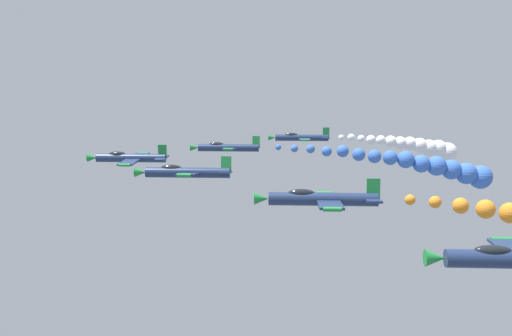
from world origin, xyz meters
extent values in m
cylinder|color=navy|center=(6.71, 16.48, 139.64)|extent=(1.12, 9.00, 1.12)
cone|color=#1E8438|center=(6.71, 21.58, 139.64)|extent=(1.06, 1.20, 1.06)
cube|color=navy|center=(6.72, 16.08, 139.54)|extent=(9.20, 1.90, 0.35)
cylinder|color=#1E8438|center=(2.12, 16.08, 139.45)|extent=(0.37, 1.40, 0.37)
cylinder|color=#1E8438|center=(11.31, 16.08, 139.62)|extent=(0.37, 1.40, 0.37)
cube|color=navy|center=(6.71, 12.48, 139.69)|extent=(3.80, 1.20, 0.25)
cube|color=#1E8438|center=(6.70, 12.38, 140.60)|extent=(0.17, 1.10, 1.60)
ellipsoid|color=black|center=(6.70, 18.28, 140.13)|extent=(0.81, 2.20, 0.71)
cylinder|color=navy|center=(-5.91, 6.98, 139.99)|extent=(1.24, 9.00, 1.24)
cone|color=#1E8438|center=(-5.91, 12.08, 139.99)|extent=(1.18, 1.20, 1.18)
cube|color=navy|center=(-5.92, 6.58, 139.89)|extent=(9.14, 1.90, 1.44)
cylinder|color=#1E8438|center=(-10.48, 6.58, 140.52)|extent=(0.41, 1.40, 0.41)
cylinder|color=#1E8438|center=(-1.37, 6.58, 139.25)|extent=(0.41, 1.40, 0.41)
cube|color=navy|center=(-5.90, 2.98, 140.03)|extent=(3.79, 1.20, 0.70)
cube|color=#1E8438|center=(-5.78, 2.88, 140.94)|extent=(0.36, 1.10, 1.60)
ellipsoid|color=black|center=(-5.84, 8.78, 140.48)|extent=(0.89, 2.20, 0.80)
cylinder|color=navy|center=(18.63, 5.03, 139.51)|extent=(1.21, 9.00, 1.21)
cone|color=#1E8438|center=(18.63, 10.13, 139.51)|extent=(1.15, 1.20, 1.15)
cube|color=navy|center=(18.62, 4.63, 139.41)|extent=(9.17, 1.90, 1.18)
cylinder|color=#1E8438|center=(14.05, 4.63, 139.91)|extent=(0.40, 1.40, 0.40)
cylinder|color=#1E8438|center=(23.19, 4.63, 138.91)|extent=(0.40, 1.40, 0.40)
cube|color=navy|center=(18.64, 1.03, 139.56)|extent=(3.80, 1.20, 0.59)
cube|color=#1E8438|center=(18.74, 0.93, 140.47)|extent=(0.31, 1.10, 1.61)
ellipsoid|color=black|center=(18.69, 6.83, 140.00)|extent=(0.87, 2.20, 0.78)
sphere|color=blue|center=(18.79, -2.35, 139.62)|extent=(0.88, 0.88, 0.88)
sphere|color=blue|center=(18.61, -4.73, 139.47)|extent=(1.10, 1.10, 1.10)
sphere|color=blue|center=(18.85, -7.12, 139.38)|extent=(1.28, 1.28, 1.28)
sphere|color=blue|center=(18.92, -9.50, 139.03)|extent=(1.51, 1.51, 1.51)
sphere|color=blue|center=(19.24, -11.89, 139.04)|extent=(1.80, 1.80, 1.80)
sphere|color=blue|center=(19.28, -14.27, 138.55)|extent=(1.95, 1.95, 1.95)
sphere|color=blue|center=(19.68, -16.66, 138.23)|extent=(2.03, 2.03, 2.03)
sphere|color=blue|center=(20.02, -19.04, 138.00)|extent=(2.21, 2.21, 2.21)
sphere|color=blue|center=(20.46, -21.42, 137.67)|extent=(2.60, 2.60, 2.60)
sphere|color=blue|center=(20.76, -23.81, 137.00)|extent=(2.65, 2.65, 2.65)
sphere|color=blue|center=(21.11, -26.19, 136.65)|extent=(2.99, 2.99, 2.99)
sphere|color=blue|center=(21.70, -28.58, 136.01)|extent=(3.03, 3.03, 3.03)
sphere|color=blue|center=(22.03, -30.96, 135.37)|extent=(3.28, 3.28, 3.28)
sphere|color=blue|center=(22.72, -33.34, 134.70)|extent=(3.62, 3.62, 3.62)
cylinder|color=navy|center=(-19.13, -6.52, 140.15)|extent=(1.18, 9.00, 1.18)
cone|color=#1E8438|center=(-19.13, -1.42, 140.15)|extent=(1.12, 1.20, 1.12)
cube|color=navy|center=(-19.14, -6.92, 140.05)|extent=(9.19, 1.90, 0.88)
cylinder|color=#1E8438|center=(-23.73, -6.92, 140.40)|extent=(0.39, 1.40, 0.39)
cylinder|color=#1E8438|center=(-14.55, -6.92, 139.70)|extent=(0.39, 1.40, 0.39)
cube|color=navy|center=(-19.13, -10.52, 140.20)|extent=(3.80, 1.20, 0.47)
cube|color=#1E8438|center=(-19.06, -10.62, 141.11)|extent=(0.26, 1.10, 1.61)
ellipsoid|color=black|center=(-19.09, -4.72, 140.64)|extent=(0.85, 2.20, 0.76)
sphere|color=orange|center=(-19.12, -13.63, 140.18)|extent=(0.87, 0.87, 0.87)
sphere|color=orange|center=(-18.85, -15.73, 139.95)|extent=(1.01, 1.01, 1.01)
sphere|color=orange|center=(-18.76, -17.84, 139.65)|extent=(1.33, 1.33, 1.33)
sphere|color=orange|center=(-18.59, -19.95, 139.34)|extent=(1.58, 1.58, 1.58)
sphere|color=orange|center=(-18.25, -22.05, 138.96)|extent=(1.73, 1.73, 1.73)
cylinder|color=navy|center=(31.93, -6.18, 139.60)|extent=(1.15, 9.00, 1.15)
cone|color=#1E8438|center=(31.93, -1.08, 139.60)|extent=(1.09, 1.20, 1.09)
cube|color=navy|center=(31.92, -6.58, 139.50)|extent=(9.20, 1.90, 0.62)
cylinder|color=#1E8438|center=(27.33, -6.58, 139.72)|extent=(0.38, 1.40, 0.38)
cylinder|color=#1E8438|center=(36.52, -6.58, 139.28)|extent=(0.38, 1.40, 0.38)
cube|color=navy|center=(31.93, -10.18, 139.65)|extent=(3.80, 1.20, 0.36)
cube|color=#1E8438|center=(31.97, -10.28, 140.56)|extent=(0.22, 1.10, 1.60)
ellipsoid|color=black|center=(31.95, -4.38, 140.09)|extent=(0.83, 2.20, 0.74)
sphere|color=white|center=(31.98, -12.86, 139.64)|extent=(0.98, 0.98, 0.98)
sphere|color=white|center=(32.11, -14.54, 139.67)|extent=(1.26, 1.26, 1.26)
sphere|color=white|center=(32.04, -16.23, 139.48)|extent=(1.26, 1.26, 1.26)
sphere|color=white|center=(32.19, -17.91, 139.28)|extent=(1.62, 1.62, 1.62)
sphere|color=white|center=(32.30, -19.59, 139.23)|extent=(1.63, 1.63, 1.63)
sphere|color=white|center=(32.39, -21.27, 138.98)|extent=(2.04, 2.04, 2.04)
sphere|color=white|center=(32.77, -22.95, 138.69)|extent=(2.23, 2.23, 2.23)
sphere|color=white|center=(33.03, -24.63, 138.61)|extent=(2.31, 2.31, 2.31)
sphere|color=white|center=(33.13, -26.31, 138.25)|extent=(2.60, 2.60, 2.60)
sphere|color=white|center=(33.47, -27.99, 137.79)|extent=(2.86, 2.86, 2.86)
sphere|color=white|center=(33.81, -29.68, 137.70)|extent=(2.91, 2.91, 2.91)
sphere|color=white|center=(34.14, -31.36, 137.04)|extent=(3.24, 3.24, 3.24)
cone|color=#1E8438|center=(-32.79, -12.23, 139.68)|extent=(1.06, 1.20, 1.06)
cylinder|color=#1E8438|center=(-28.19, -17.73, 139.52)|extent=(0.36, 1.40, 0.36)
ellipsoid|color=black|center=(-32.78, -15.53, 140.17)|extent=(0.81, 2.20, 0.71)
camera|label=1|loc=(-65.90, -3.34, 150.42)|focal=40.49mm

